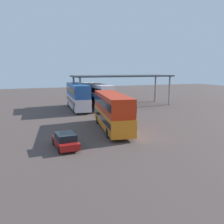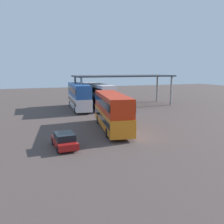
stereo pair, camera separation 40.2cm
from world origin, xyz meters
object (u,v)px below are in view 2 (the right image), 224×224
(double_decker_main, at_px, (112,110))
(double_decker_near_canopy, at_px, (79,95))
(double_decker_mid_row, at_px, (99,95))
(parked_hatchback, at_px, (64,140))

(double_decker_main, xyz_separation_m, double_decker_near_canopy, (-0.05, 15.36, 0.14))
(double_decker_near_canopy, relative_size, double_decker_mid_row, 1.05)
(parked_hatchback, bearing_deg, double_decker_near_canopy, -18.89)
(double_decker_main, height_order, parked_hatchback, double_decker_main)
(parked_hatchback, bearing_deg, double_decker_main, -54.55)
(parked_hatchback, height_order, double_decker_mid_row, double_decker_mid_row)
(double_decker_mid_row, bearing_deg, parked_hatchback, 154.20)
(double_decker_main, relative_size, parked_hatchback, 2.92)
(parked_hatchback, xyz_separation_m, double_decker_mid_row, (9.99, 20.76, 1.62))
(double_decker_main, relative_size, double_decker_near_canopy, 0.96)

